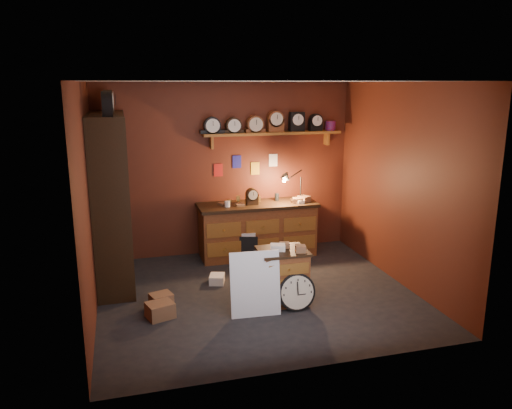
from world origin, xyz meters
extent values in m
plane|color=black|center=(0.00, 0.00, 0.00)|extent=(4.00, 4.00, 0.00)
cube|color=#562314|center=(0.00, 1.80, 1.35)|extent=(4.00, 0.02, 2.70)
cube|color=#562314|center=(0.00, -1.80, 1.35)|extent=(4.00, 0.02, 2.70)
cube|color=#562314|center=(-2.00, 0.00, 1.35)|extent=(0.02, 3.60, 2.70)
cube|color=#562314|center=(2.00, 0.00, 1.35)|extent=(0.02, 3.60, 2.70)
cube|color=beige|center=(0.00, 0.00, 2.70)|extent=(4.00, 3.60, 0.02)
cube|color=brown|center=(0.70, 1.65, 1.92)|extent=(2.20, 0.30, 0.04)
cube|color=brown|center=(-0.25, 1.72, 1.80)|extent=(0.04, 0.16, 0.20)
cube|color=brown|center=(1.65, 1.72, 1.80)|extent=(0.04, 0.16, 0.20)
cylinder|color=#B21419|center=(1.68, 1.65, 2.02)|extent=(0.16, 0.16, 0.15)
cube|color=#A71714|center=(0.15, 1.79, 1.35)|extent=(0.14, 0.01, 0.20)
cube|color=navy|center=(0.45, 1.79, 1.47)|extent=(0.14, 0.01, 0.20)
cube|color=gold|center=(0.75, 1.79, 1.35)|extent=(0.14, 0.01, 0.20)
cube|color=silver|center=(1.05, 1.79, 1.47)|extent=(0.14, 0.01, 0.20)
cube|color=black|center=(-1.98, 0.98, 1.15)|extent=(0.03, 1.60, 2.30)
cube|color=black|center=(-1.75, 0.20, 1.15)|extent=(0.45, 0.03, 2.30)
cube|color=black|center=(-1.75, 1.76, 1.15)|extent=(0.45, 0.03, 2.30)
cube|color=black|center=(-1.75, 0.98, 0.05)|extent=(0.43, 1.54, 0.03)
cube|color=black|center=(-1.75, 0.98, 0.55)|extent=(0.43, 1.54, 0.03)
cube|color=black|center=(-1.75, 0.98, 1.00)|extent=(0.43, 1.54, 0.03)
cube|color=black|center=(-1.75, 0.98, 1.45)|extent=(0.43, 1.54, 0.03)
cube|color=black|center=(-1.75, 0.98, 1.90)|extent=(0.43, 1.54, 0.03)
cube|color=black|center=(-1.75, 0.98, 2.28)|extent=(0.43, 1.54, 0.03)
cube|color=brown|center=(0.41, 1.48, 0.40)|extent=(1.80, 0.60, 0.80)
cube|color=black|center=(0.41, 1.48, 0.82)|extent=(1.86, 0.66, 0.05)
cube|color=brown|center=(0.41, 1.18, 0.40)|extent=(1.72, 0.02, 0.52)
cylinder|color=black|center=(1.11, 1.43, 0.86)|extent=(0.12, 0.12, 0.02)
cylinder|color=black|center=(1.11, 1.43, 1.05)|extent=(0.02, 0.02, 0.38)
cylinder|color=black|center=(0.99, 1.40, 1.29)|extent=(0.27, 0.09, 0.14)
cone|color=black|center=(0.85, 1.37, 1.25)|extent=(0.18, 0.14, 0.18)
cube|color=brown|center=(0.25, -0.29, 0.33)|extent=(0.57, 0.47, 0.65)
cube|color=black|center=(0.25, -0.29, 0.67)|extent=(0.61, 0.51, 0.03)
cube|color=brown|center=(0.25, -0.53, 0.33)|extent=(0.50, 0.02, 0.56)
cylinder|color=black|center=(0.34, -0.56, 0.23)|extent=(0.46, 0.16, 0.47)
cylinder|color=beige|center=(0.34, -0.59, 0.23)|extent=(0.41, 0.09, 0.40)
cube|color=black|center=(0.34, -0.60, 0.30)|extent=(0.01, 0.04, 0.15)
cube|color=black|center=(0.39, -0.60, 0.21)|extent=(0.10, 0.01, 0.01)
cube|color=silver|center=(-0.17, -0.55, 0.00)|extent=(0.60, 0.20, 0.78)
cube|color=silver|center=(0.13, 1.40, 0.23)|extent=(0.56, 0.56, 0.47)
cube|color=black|center=(0.13, 1.16, 0.23)|extent=(0.37, 0.13, 0.38)
cube|color=brown|center=(-1.27, -0.34, 0.09)|extent=(0.36, 0.33, 0.18)
cube|color=white|center=(-0.43, 0.51, 0.06)|extent=(0.26, 0.28, 0.12)
cube|color=brown|center=(-1.24, -0.09, 0.10)|extent=(0.31, 0.28, 0.19)
camera|label=1|loc=(-1.61, -5.82, 2.68)|focal=35.00mm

